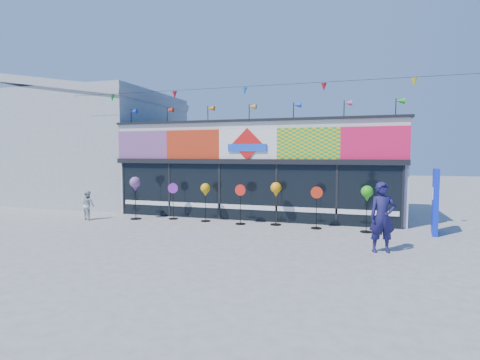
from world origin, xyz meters
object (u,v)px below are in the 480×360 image
at_px(spinner_1, 173,200).
at_px(adult_man, 382,217).
at_px(spinner_5, 317,206).
at_px(spinner_6, 367,195).
at_px(child, 88,205).
at_px(spinner_0, 135,185).
at_px(spinner_2, 205,191).
at_px(spinner_3, 240,203).
at_px(spinner_4, 276,191).
at_px(blue_sign, 435,201).

height_order(spinner_1, adult_man, adult_man).
distance_m(spinner_5, spinner_6, 1.79).
distance_m(spinner_6, child, 10.95).
xyz_separation_m(spinner_0, spinner_2, (2.97, 0.38, -0.18)).
height_order(spinner_0, spinner_2, spinner_0).
xyz_separation_m(spinner_2, spinner_6, (6.10, -0.29, 0.07)).
distance_m(spinner_0, spinner_3, 4.53).
height_order(spinner_5, adult_man, adult_man).
bearing_deg(spinner_5, spinner_1, 177.58).
xyz_separation_m(spinner_0, spinner_5, (7.36, 0.23, -0.60)).
xyz_separation_m(spinner_1, spinner_3, (3.01, -0.27, 0.02)).
height_order(spinner_4, child, spinner_4).
relative_size(spinner_1, spinner_6, 0.92).
bearing_deg(spinner_4, spinner_0, -175.34).
distance_m(spinner_4, spinner_6, 3.28).
bearing_deg(spinner_2, spinner_0, -172.67).
xyz_separation_m(spinner_3, adult_man, (4.94, -2.75, 0.16)).
distance_m(blue_sign, spinner_0, 11.28).
bearing_deg(spinner_0, spinner_4, 4.66).
height_order(spinner_1, spinner_3, spinner_3).
bearing_deg(child, spinner_3, -156.69).
relative_size(spinner_5, adult_man, 0.79).
bearing_deg(adult_man, spinner_6, 81.61).
distance_m(spinner_2, spinner_3, 1.58).
xyz_separation_m(blue_sign, spinner_1, (-9.79, -0.04, -0.32)).
relative_size(spinner_0, child, 1.47).
xyz_separation_m(spinner_4, spinner_6, (3.26, -0.38, -0.01)).
bearing_deg(spinner_4, blue_sign, 0.56).
height_order(spinner_2, child, spinner_2).
bearing_deg(spinner_2, adult_man, -24.34).
distance_m(spinner_1, spinner_2, 1.56).
relative_size(spinner_0, spinner_2, 1.15).
bearing_deg(blue_sign, spinner_3, -169.91).
bearing_deg(spinner_6, spinner_3, 178.51).
bearing_deg(spinner_4, spinner_5, -8.87).
bearing_deg(spinner_6, spinner_2, 177.31).
distance_m(spinner_2, adult_man, 7.08).
bearing_deg(spinner_5, spinner_2, 178.07).
relative_size(spinner_1, spinner_5, 0.98).
height_order(spinner_3, child, spinner_3).
bearing_deg(spinner_4, spinner_6, -6.64).
xyz_separation_m(spinner_5, spinner_6, (1.72, -0.14, 0.49)).
bearing_deg(spinner_6, child, -176.04).
bearing_deg(spinner_6, spinner_0, -179.40).
distance_m(spinner_2, spinner_5, 4.41).
distance_m(spinner_2, spinner_6, 6.11).
xyz_separation_m(spinner_5, adult_man, (2.06, -2.77, 0.16)).
height_order(spinner_5, spinner_6, spinner_6).
relative_size(spinner_1, spinner_2, 0.97).
height_order(blue_sign, child, blue_sign).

